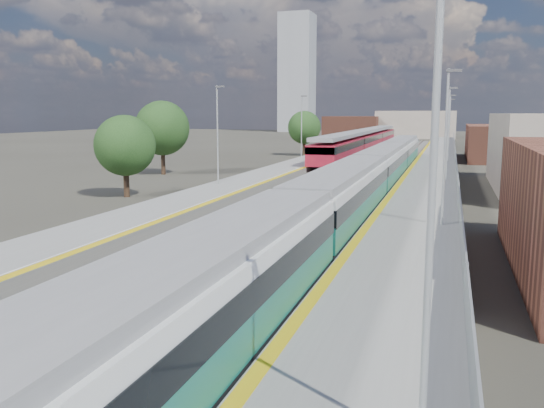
% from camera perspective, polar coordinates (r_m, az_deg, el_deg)
% --- Properties ---
extents(ground, '(320.00, 320.00, 0.00)m').
position_cam_1_polar(ground, '(57.75, 10.29, 2.45)').
color(ground, '#47443A').
rests_on(ground, ground).
extents(ballast_bed, '(10.50, 155.00, 0.06)m').
position_cam_1_polar(ballast_bed, '(60.51, 8.46, 2.82)').
color(ballast_bed, '#565451').
rests_on(ballast_bed, ground).
extents(tracks, '(8.96, 160.00, 0.17)m').
position_cam_1_polar(tracks, '(62.07, 9.25, 3.03)').
color(tracks, '#4C3323').
rests_on(tracks, ground).
extents(platform_right, '(4.70, 155.00, 8.52)m').
position_cam_1_polar(platform_right, '(59.78, 15.63, 3.00)').
color(platform_right, slate).
rests_on(platform_right, ground).
extents(platform_left, '(4.30, 155.00, 8.52)m').
position_cam_1_polar(platform_left, '(61.84, 2.23, 3.50)').
color(platform_left, slate).
rests_on(platform_left, ground).
extents(buildings, '(72.00, 185.50, 40.00)m').
position_cam_1_polar(buildings, '(147.76, 7.58, 10.58)').
color(buildings, brown).
rests_on(buildings, ground).
extents(green_train, '(2.71, 75.50, 2.98)m').
position_cam_1_polar(green_train, '(40.12, 9.46, 2.67)').
color(green_train, black).
rests_on(green_train, ground).
extents(red_train, '(3.05, 61.73, 3.85)m').
position_cam_1_polar(red_train, '(87.67, 9.13, 6.16)').
color(red_train, black).
rests_on(red_train, ground).
extents(tree_a, '(4.66, 4.66, 6.32)m').
position_cam_1_polar(tree_a, '(45.63, -14.37, 5.62)').
color(tree_a, '#382619').
rests_on(tree_a, ground).
extents(tree_b, '(5.70, 5.70, 7.73)m').
position_cam_1_polar(tree_b, '(61.81, -10.83, 7.38)').
color(tree_b, '#382619').
rests_on(tree_b, ground).
extents(tree_c, '(5.00, 5.00, 6.78)m').
position_cam_1_polar(tree_c, '(88.21, 3.22, 7.57)').
color(tree_c, '#382619').
rests_on(tree_c, ground).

